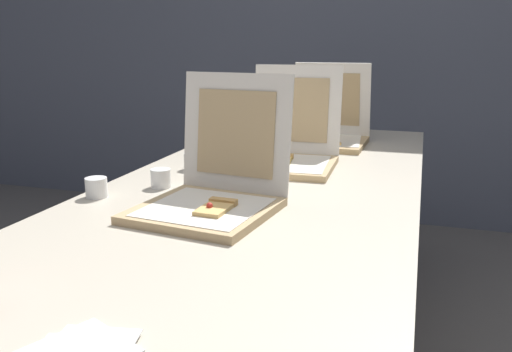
{
  "coord_description": "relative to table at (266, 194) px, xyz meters",
  "views": [
    {
      "loc": [
        0.46,
        -0.95,
        1.17
      ],
      "look_at": [
        0.02,
        0.46,
        0.79
      ],
      "focal_mm": 37.26,
      "sensor_mm": 36.0,
      "label": 1
    }
  ],
  "objects": [
    {
      "name": "cup_white_near_left",
      "position": [
        -0.41,
        -0.32,
        0.07
      ],
      "size": [
        0.06,
        0.06,
        0.06
      ],
      "primitive_type": "cylinder",
      "color": "white",
      "rests_on": "table"
    },
    {
      "name": "cup_white_mid",
      "position": [
        -0.29,
        0.08,
        0.07
      ],
      "size": [
        0.06,
        0.06,
        0.06
      ],
      "primitive_type": "cylinder",
      "color": "white",
      "rests_on": "table"
    },
    {
      "name": "napkin_pile",
      "position": [
        0.02,
        -1.01,
        0.05
      ],
      "size": [
        0.18,
        0.18,
        0.01
      ],
      "color": "white",
      "rests_on": "table"
    },
    {
      "name": "pizza_box_front",
      "position": [
        -0.05,
        -0.33,
        0.09
      ],
      "size": [
        0.37,
        0.41,
        0.35
      ],
      "rotation": [
        0.0,
        0.0,
        -0.13
      ],
      "color": "tan",
      "rests_on": "table"
    },
    {
      "name": "cup_white_near_center",
      "position": [
        -0.29,
        -0.17,
        0.07
      ],
      "size": [
        0.06,
        0.06,
        0.06
      ],
      "primitive_type": "cylinder",
      "color": "white",
      "rests_on": "table"
    },
    {
      "name": "table",
      "position": [
        0.0,
        0.0,
        0.0
      ],
      "size": [
        0.95,
        2.29,
        0.73
      ],
      "color": "#BCB29E",
      "rests_on": "ground"
    },
    {
      "name": "wall_back",
      "position": [
        0.0,
        1.96,
        0.61
      ],
      "size": [
        10.0,
        0.1,
        2.6
      ],
      "primitive_type": "cube",
      "color": "slate",
      "rests_on": "ground"
    },
    {
      "name": "pizza_box_back",
      "position": [
        0.08,
        0.69,
        0.09
      ],
      "size": [
        0.34,
        0.34,
        0.35
      ],
      "rotation": [
        0.0,
        0.0,
        -0.02
      ],
      "color": "tan",
      "rests_on": "table"
    },
    {
      "name": "pizza_box_middle",
      "position": [
        0.02,
        0.23,
        0.09
      ],
      "size": [
        0.34,
        0.38,
        0.35
      ],
      "rotation": [
        0.0,
        0.0,
        0.03
      ],
      "color": "tan",
      "rests_on": "table"
    }
  ]
}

